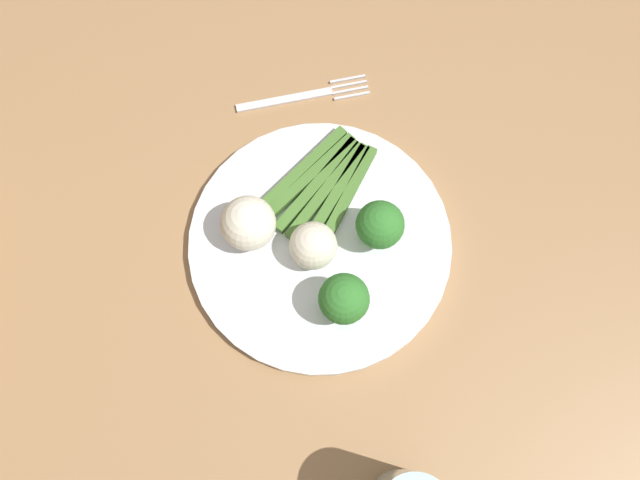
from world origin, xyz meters
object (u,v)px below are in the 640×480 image
object	(u,v)px
cauliflower_near_fork	(248,223)
broccoli_front	(344,299)
fork	(305,96)
plate	(320,243)
broccoli_back_right	(380,225)
cauliflower_outer_edge	(313,246)
dining_table	(360,285)
asparagus_bundle	(323,186)

from	to	relation	value
cauliflower_near_fork	broccoli_front	bearing A→B (deg)	43.09
fork	plate	bearing A→B (deg)	-96.42
fork	cauliflower_near_fork	bearing A→B (deg)	-120.11
plate	broccoli_back_right	xyz separation A→B (m)	(0.00, 0.06, 0.04)
plate	broccoli_front	size ratio (longest dim) A/B	4.48
broccoli_back_right	cauliflower_outer_edge	world-z (taller)	broccoli_back_right
broccoli_back_right	cauliflower_outer_edge	bearing A→B (deg)	-81.79
cauliflower_outer_edge	broccoli_back_right	bearing A→B (deg)	98.21
dining_table	plate	xyz separation A→B (m)	(-0.03, -0.05, 0.10)
broccoli_front	asparagus_bundle	bearing A→B (deg)	-178.19
cauliflower_near_fork	fork	xyz separation A→B (m)	(-0.17, 0.08, -0.04)
dining_table	broccoli_back_right	distance (m)	0.15
plate	cauliflower_outer_edge	xyz separation A→B (m)	(0.01, -0.01, 0.03)
broccoli_back_right	cauliflower_near_fork	bearing A→B (deg)	-98.85
asparagus_bundle	broccoli_back_right	world-z (taller)	broccoli_back_right
broccoli_back_right	fork	xyz separation A→B (m)	(-0.19, -0.06, -0.05)
plate	cauliflower_outer_edge	bearing A→B (deg)	-36.56
dining_table	broccoli_front	size ratio (longest dim) A/B	20.14
dining_table	asparagus_bundle	distance (m)	0.15
plate	cauliflower_near_fork	distance (m)	0.09
asparagus_bundle	broccoli_front	bearing A→B (deg)	45.82
cauliflower_outer_edge	plate	bearing A→B (deg)	143.44
broccoli_front	plate	bearing A→B (deg)	-168.73
plate	broccoli_front	bearing A→B (deg)	11.27
plate	dining_table	bearing A→B (deg)	58.30
broccoli_front	cauliflower_near_fork	distance (m)	0.13
plate	cauliflower_near_fork	bearing A→B (deg)	-105.02
broccoli_front	fork	bearing A→B (deg)	-177.78
asparagus_bundle	cauliflower_outer_edge	xyz separation A→B (m)	(0.08, -0.02, 0.02)
fork	dining_table	bearing A→B (deg)	-84.02
dining_table	cauliflower_outer_edge	world-z (taller)	cauliflower_outer_edge
asparagus_bundle	broccoli_front	size ratio (longest dim) A/B	2.30
dining_table	cauliflower_outer_edge	distance (m)	0.15
broccoli_front	fork	distance (m)	0.28
asparagus_bundle	fork	xyz separation A→B (m)	(-0.13, -0.01, -0.02)
dining_table	broccoli_back_right	world-z (taller)	broccoli_back_right
dining_table	cauliflower_near_fork	bearing A→B (deg)	-111.97
dining_table	cauliflower_outer_edge	size ratio (longest dim) A/B	25.26
plate	asparagus_bundle	xyz separation A→B (m)	(-0.06, 0.01, 0.01)
broccoli_front	dining_table	bearing A→B (deg)	145.76
broccoli_front	cauliflower_outer_edge	distance (m)	0.07
plate	cauliflower_near_fork	world-z (taller)	cauliflower_near_fork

